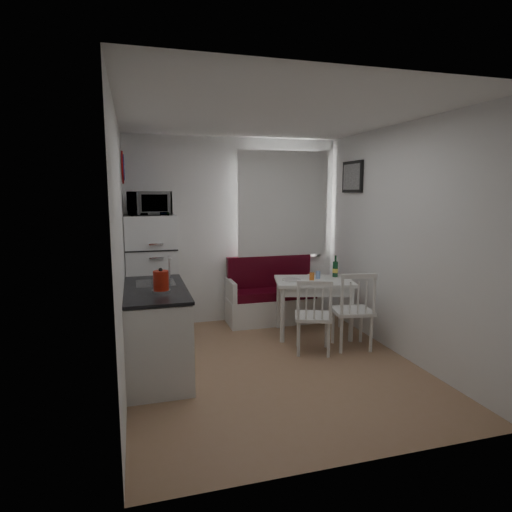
{
  "coord_description": "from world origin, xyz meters",
  "views": [
    {
      "loc": [
        -1.38,
        -4.15,
        1.86
      ],
      "look_at": [
        -0.04,
        0.5,
        1.12
      ],
      "focal_mm": 30.0,
      "sensor_mm": 36.0,
      "label": 1
    }
  ],
  "objects_px": {
    "chair_left": "(317,308)",
    "fridge": "(152,276)",
    "chair_right": "(357,303)",
    "microwave": "(149,203)",
    "kettle": "(161,281)",
    "bench": "(272,300)",
    "dining_table": "(314,286)",
    "kitchen_counter": "(156,330)",
    "wine_bottle": "(335,266)"
  },
  "relations": [
    {
      "from": "bench",
      "to": "kettle",
      "type": "xyz_separation_m",
      "value": [
        -1.64,
        -1.59,
        0.71
      ]
    },
    {
      "from": "microwave",
      "to": "kettle",
      "type": "bearing_deg",
      "value": -88.8
    },
    {
      "from": "chair_left",
      "to": "kettle",
      "type": "bearing_deg",
      "value": -151.34
    },
    {
      "from": "kitchen_counter",
      "to": "kettle",
      "type": "relative_size",
      "value": 5.69
    },
    {
      "from": "bench",
      "to": "dining_table",
      "type": "relative_size",
      "value": 1.17
    },
    {
      "from": "microwave",
      "to": "kettle",
      "type": "relative_size",
      "value": 2.3
    },
    {
      "from": "kitchen_counter",
      "to": "bench",
      "type": "bearing_deg",
      "value": 38.7
    },
    {
      "from": "microwave",
      "to": "wine_bottle",
      "type": "height_order",
      "value": "microwave"
    },
    {
      "from": "wine_bottle",
      "to": "dining_table",
      "type": "bearing_deg",
      "value": -164.05
    },
    {
      "from": "bench",
      "to": "microwave",
      "type": "bearing_deg",
      "value": -174.52
    },
    {
      "from": "chair_right",
      "to": "kettle",
      "type": "height_order",
      "value": "kettle"
    },
    {
      "from": "bench",
      "to": "fridge",
      "type": "relative_size",
      "value": 0.83
    },
    {
      "from": "dining_table",
      "to": "chair_left",
      "type": "xyz_separation_m",
      "value": [
        -0.25,
        -0.66,
        -0.1
      ]
    },
    {
      "from": "chair_right",
      "to": "wine_bottle",
      "type": "height_order",
      "value": "wine_bottle"
    },
    {
      "from": "dining_table",
      "to": "microwave",
      "type": "bearing_deg",
      "value": 179.72
    },
    {
      "from": "bench",
      "to": "fridge",
      "type": "distance_m",
      "value": 1.74
    },
    {
      "from": "dining_table",
      "to": "kettle",
      "type": "bearing_deg",
      "value": -141.09
    },
    {
      "from": "wine_bottle",
      "to": "chair_right",
      "type": "bearing_deg",
      "value": -97.43
    },
    {
      "from": "bench",
      "to": "microwave",
      "type": "distance_m",
      "value": 2.19
    },
    {
      "from": "bench",
      "to": "kettle",
      "type": "relative_size",
      "value": 5.62
    },
    {
      "from": "bench",
      "to": "fridge",
      "type": "xyz_separation_m",
      "value": [
        -1.67,
        -0.11,
        0.47
      ]
    },
    {
      "from": "chair_left",
      "to": "kettle",
      "type": "distance_m",
      "value": 1.81
    },
    {
      "from": "bench",
      "to": "chair_right",
      "type": "height_order",
      "value": "same"
    },
    {
      "from": "fridge",
      "to": "microwave",
      "type": "distance_m",
      "value": 0.93
    },
    {
      "from": "chair_right",
      "to": "microwave",
      "type": "relative_size",
      "value": 0.95
    },
    {
      "from": "bench",
      "to": "chair_right",
      "type": "relative_size",
      "value": 2.58
    },
    {
      "from": "bench",
      "to": "dining_table",
      "type": "xyz_separation_m",
      "value": [
        0.34,
        -0.68,
        0.34
      ]
    },
    {
      "from": "microwave",
      "to": "kettle",
      "type": "height_order",
      "value": "microwave"
    },
    {
      "from": "kitchen_counter",
      "to": "chair_right",
      "type": "distance_m",
      "value": 2.28
    },
    {
      "from": "dining_table",
      "to": "fridge",
      "type": "height_order",
      "value": "fridge"
    },
    {
      "from": "bench",
      "to": "kitchen_counter",
      "type": "bearing_deg",
      "value": -141.3
    },
    {
      "from": "chair_left",
      "to": "fridge",
      "type": "relative_size",
      "value": 0.34
    },
    {
      "from": "kitchen_counter",
      "to": "microwave",
      "type": "relative_size",
      "value": 2.48
    },
    {
      "from": "kitchen_counter",
      "to": "dining_table",
      "type": "height_order",
      "value": "kitchen_counter"
    },
    {
      "from": "bench",
      "to": "chair_left",
      "type": "xyz_separation_m",
      "value": [
        0.09,
        -1.34,
        0.24
      ]
    },
    {
      "from": "fridge",
      "to": "microwave",
      "type": "relative_size",
      "value": 2.93
    },
    {
      "from": "kitchen_counter",
      "to": "wine_bottle",
      "type": "height_order",
      "value": "kitchen_counter"
    },
    {
      "from": "kitchen_counter",
      "to": "chair_right",
      "type": "xyz_separation_m",
      "value": [
        2.28,
        0.01,
        0.12
      ]
    },
    {
      "from": "fridge",
      "to": "kettle",
      "type": "relative_size",
      "value": 6.74
    },
    {
      "from": "kitchen_counter",
      "to": "fridge",
      "type": "height_order",
      "value": "fridge"
    },
    {
      "from": "chair_left",
      "to": "chair_right",
      "type": "bearing_deg",
      "value": 19.88
    },
    {
      "from": "bench",
      "to": "chair_right",
      "type": "bearing_deg",
      "value": -66.48
    },
    {
      "from": "bench",
      "to": "chair_left",
      "type": "relative_size",
      "value": 2.48
    },
    {
      "from": "kitchen_counter",
      "to": "chair_left",
      "type": "bearing_deg",
      "value": 0.42
    },
    {
      "from": "kettle",
      "to": "wine_bottle",
      "type": "height_order",
      "value": "kettle"
    },
    {
      "from": "fridge",
      "to": "wine_bottle",
      "type": "bearing_deg",
      "value": -11.29
    },
    {
      "from": "kitchen_counter",
      "to": "fridge",
      "type": "xyz_separation_m",
      "value": [
        0.02,
        1.24,
        0.33
      ]
    },
    {
      "from": "kitchen_counter",
      "to": "fridge",
      "type": "relative_size",
      "value": 0.84
    },
    {
      "from": "chair_left",
      "to": "chair_right",
      "type": "height_order",
      "value": "chair_right"
    },
    {
      "from": "bench",
      "to": "chair_left",
      "type": "height_order",
      "value": "bench"
    }
  ]
}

